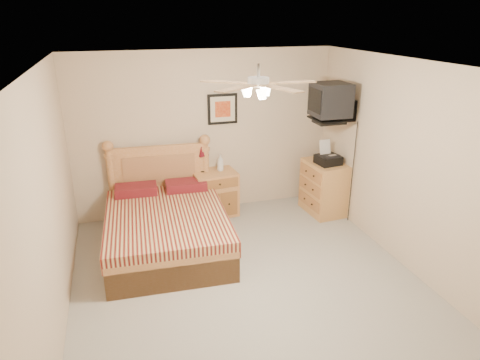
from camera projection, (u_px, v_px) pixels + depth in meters
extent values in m
plane|color=gray|center=(250.00, 286.00, 5.00)|extent=(4.50, 4.50, 0.00)
cube|color=white|center=(252.00, 66.00, 4.09)|extent=(4.00, 4.50, 0.04)
cube|color=#C1AA8E|center=(206.00, 134.00, 6.55)|extent=(4.00, 0.04, 2.50)
cube|color=#C1AA8E|center=(367.00, 324.00, 2.53)|extent=(4.00, 0.04, 2.50)
cube|color=#C1AA8E|center=(48.00, 210.00, 4.01)|extent=(0.04, 4.50, 2.50)
cube|color=#C1AA8E|center=(411.00, 169.00, 5.07)|extent=(0.04, 4.50, 2.50)
cube|color=#A7653A|center=(215.00, 193.00, 6.68)|extent=(0.69, 0.54, 0.70)
imported|color=silver|center=(220.00, 163.00, 6.56)|extent=(0.11, 0.11, 0.26)
cube|color=black|center=(223.00, 109.00, 6.47)|extent=(0.46, 0.04, 0.46)
cube|color=#AE8243|center=(324.00, 187.00, 6.72)|extent=(0.54, 0.74, 0.83)
imported|color=#C2AF96|center=(318.00, 157.00, 6.80)|extent=(0.22, 0.28, 0.02)
imported|color=tan|center=(318.00, 155.00, 6.81)|extent=(0.29, 0.31, 0.02)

